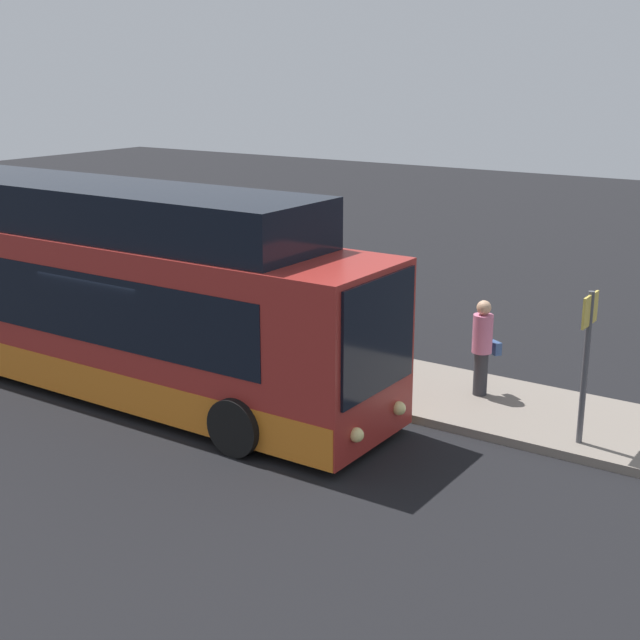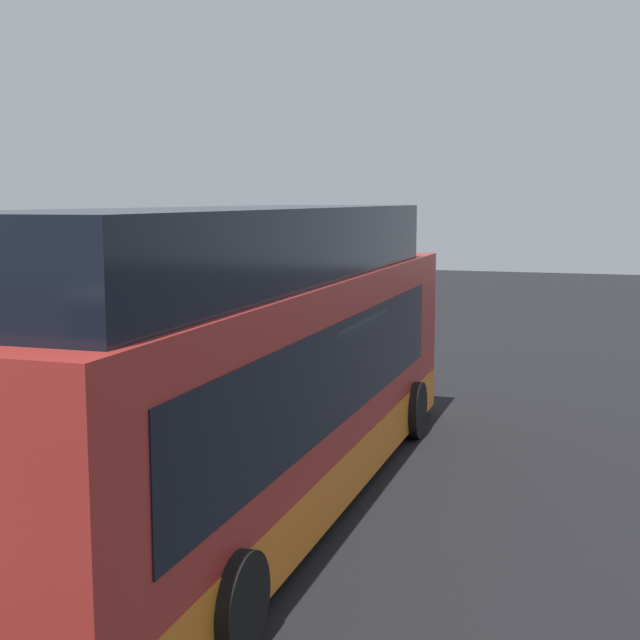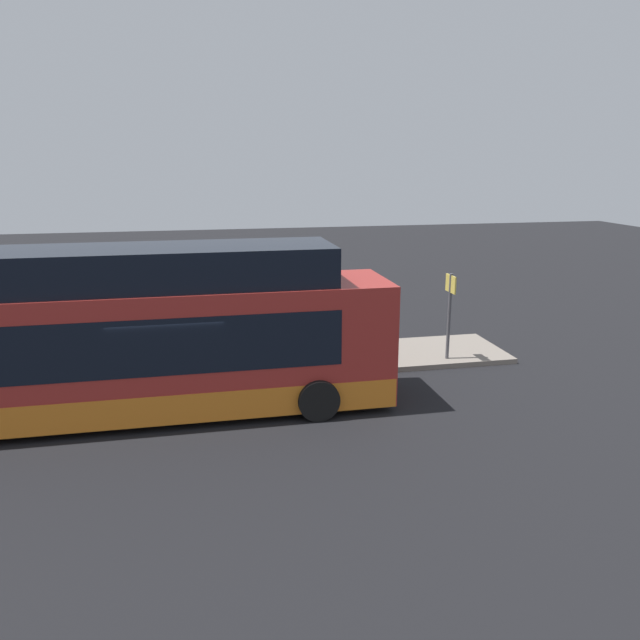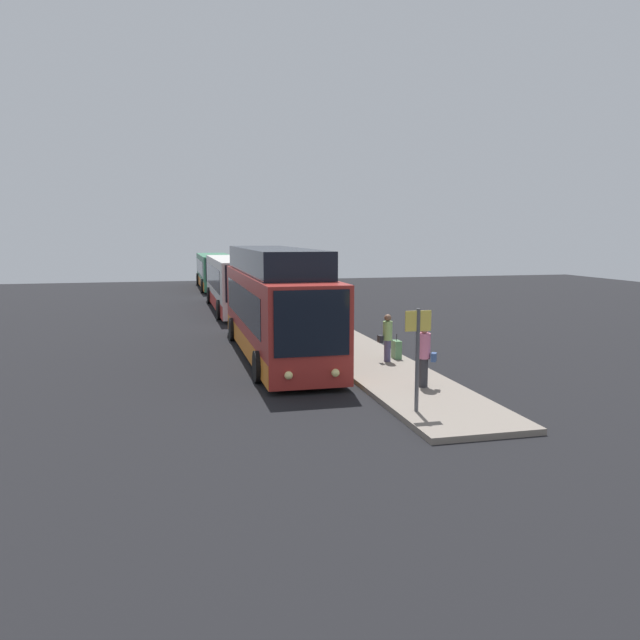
# 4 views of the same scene
# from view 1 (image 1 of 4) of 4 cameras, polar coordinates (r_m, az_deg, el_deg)

# --- Properties ---
(ground) EXTENTS (80.00, 80.00, 0.00)m
(ground) POSITION_cam_1_polar(r_m,az_deg,el_deg) (17.74, -11.41, -4.60)
(ground) COLOR black
(platform) EXTENTS (20.00, 2.82, 0.16)m
(platform) POSITION_cam_1_polar(r_m,az_deg,el_deg) (19.80, -5.26, -1.92)
(platform) COLOR slate
(platform) RESTS_ON ground
(bus_lead) EXTENTS (12.16, 2.75, 4.00)m
(bus_lead) POSITION_cam_1_polar(r_m,az_deg,el_deg) (17.82, -13.50, 1.43)
(bus_lead) COLOR maroon
(bus_lead) RESTS_ON ground
(passenger_boarding) EXTENTS (0.33, 0.50, 1.65)m
(passenger_boarding) POSITION_cam_1_polar(r_m,az_deg,el_deg) (18.71, 0.32, 0.20)
(passenger_boarding) COLOR #4C476B
(passenger_boarding) RESTS_ON platform
(passenger_waiting) EXTENTS (0.56, 0.64, 1.83)m
(passenger_waiting) POSITION_cam_1_polar(r_m,az_deg,el_deg) (16.84, 10.37, -1.51)
(passenger_waiting) COLOR #2D2D33
(passenger_waiting) RESTS_ON platform
(suitcase) EXTENTS (0.45, 0.24, 0.88)m
(suitcase) POSITION_cam_1_polar(r_m,az_deg,el_deg) (19.51, 0.11, -0.91)
(suitcase) COLOR #598C59
(suitcase) RESTS_ON platform
(sign_post) EXTENTS (0.10, 0.67, 2.57)m
(sign_post) POSITION_cam_1_polar(r_m,az_deg,el_deg) (14.87, 16.71, -1.77)
(sign_post) COLOR #4C4C51
(sign_post) RESTS_ON platform
(trash_bin) EXTENTS (0.44, 0.44, 0.65)m
(trash_bin) POSITION_cam_1_polar(r_m,az_deg,el_deg) (20.37, -11.46, -0.49)
(trash_bin) COLOR #593319
(trash_bin) RESTS_ON platform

